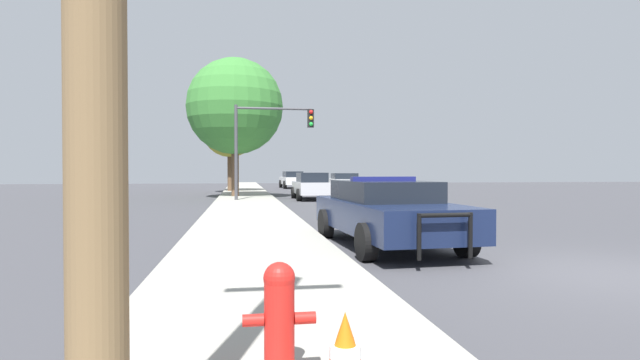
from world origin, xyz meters
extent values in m
plane|color=#3D3D42|center=(0.00, 0.00, 0.00)|extent=(110.00, 110.00, 0.00)
cube|color=#99968C|center=(-5.10, 0.00, 0.07)|extent=(3.00, 110.00, 0.13)
cube|color=#141E3D|center=(-2.41, 3.14, 0.63)|extent=(2.21, 4.96, 0.60)
cube|color=black|center=(-2.43, 3.38, 1.13)|extent=(1.80, 2.62, 0.41)
cylinder|color=black|center=(-1.39, 1.69, 0.33)|extent=(0.28, 0.68, 0.66)
cylinder|color=black|center=(-3.25, 1.58, 0.33)|extent=(0.28, 0.68, 0.66)
cylinder|color=black|center=(-1.58, 4.70, 0.33)|extent=(0.28, 0.68, 0.66)
cylinder|color=black|center=(-3.44, 4.58, 0.33)|extent=(0.28, 0.68, 0.66)
cylinder|color=black|center=(-1.82, 0.62, 0.54)|extent=(0.07, 0.07, 0.72)
cylinder|color=black|center=(-2.68, 0.57, 0.54)|extent=(0.07, 0.07, 0.72)
cylinder|color=black|center=(-2.25, 0.60, 0.86)|extent=(0.91, 0.13, 0.07)
cube|color=navy|center=(-2.43, 3.38, 1.38)|extent=(1.38, 0.29, 0.09)
cube|color=navy|center=(-1.46, 3.20, 0.66)|extent=(0.23, 3.49, 0.17)
cylinder|color=red|center=(-5.09, -3.23, 0.45)|extent=(0.21, 0.21, 0.65)
sphere|color=red|center=(-5.09, -3.23, 0.80)|extent=(0.22, 0.22, 0.22)
cylinder|color=red|center=(-5.27, -3.23, 0.52)|extent=(0.15, 0.08, 0.08)
cylinder|color=red|center=(-4.91, -3.23, 0.52)|extent=(0.15, 0.08, 0.08)
cylinder|color=#424247|center=(-5.60, 17.91, 2.44)|extent=(0.16, 0.16, 4.62)
cylinder|color=#424247|center=(-3.77, 17.91, 4.60)|extent=(3.67, 0.11, 0.11)
cube|color=black|center=(-1.94, 17.91, 4.15)|extent=(0.30, 0.24, 0.90)
sphere|color=red|center=(-1.94, 17.78, 4.45)|extent=(0.20, 0.20, 0.20)
sphere|color=orange|center=(-1.94, 17.78, 4.15)|extent=(0.20, 0.20, 0.20)
sphere|color=green|center=(-1.94, 17.78, 3.85)|extent=(0.20, 0.20, 0.20)
cube|color=silver|center=(-0.90, 37.20, 0.67)|extent=(1.96, 4.65, 0.63)
cube|color=black|center=(-0.89, 36.97, 1.24)|extent=(1.61, 2.44, 0.50)
cylinder|color=black|center=(-1.82, 38.57, 0.35)|extent=(0.27, 0.72, 0.71)
cylinder|color=black|center=(-0.12, 38.65, 0.35)|extent=(0.27, 0.72, 0.71)
cylinder|color=black|center=(-1.69, 35.74, 0.35)|extent=(0.27, 0.72, 0.71)
cylinder|color=black|center=(0.01, 35.82, 0.35)|extent=(0.27, 0.72, 0.71)
cube|color=silver|center=(1.65, 26.81, 0.66)|extent=(2.08, 4.61, 0.65)
cube|color=black|center=(1.66, 27.03, 1.18)|extent=(1.70, 2.43, 0.40)
cylinder|color=black|center=(2.47, 25.36, 0.33)|extent=(0.28, 0.67, 0.66)
cylinder|color=black|center=(0.68, 25.46, 0.33)|extent=(0.28, 0.67, 0.66)
cylinder|color=black|center=(2.62, 28.15, 0.33)|extent=(0.28, 0.67, 0.66)
cylinder|color=black|center=(0.83, 28.25, 0.33)|extent=(0.28, 0.67, 0.66)
cube|color=#B7B7BC|center=(-1.65, 19.80, 0.63)|extent=(1.66, 4.41, 0.62)
cube|color=black|center=(-1.65, 19.58, 1.19)|extent=(1.42, 2.29, 0.50)
cylinder|color=black|center=(-2.46, 21.17, 0.32)|extent=(0.24, 0.64, 0.64)
cylinder|color=black|center=(-0.84, 21.17, 0.32)|extent=(0.24, 0.64, 0.64)
cylinder|color=black|center=(-2.46, 18.44, 0.32)|extent=(0.24, 0.64, 0.64)
cylinder|color=black|center=(-0.84, 18.44, 0.32)|extent=(0.24, 0.64, 0.64)
cylinder|color=brown|center=(-6.14, 28.97, 1.76)|extent=(0.36, 0.36, 3.25)
sphere|color=#999933|center=(-6.14, 28.97, 4.46)|extent=(3.92, 3.92, 3.92)
cylinder|color=brown|center=(-5.70, 21.58, 1.90)|extent=(0.41, 0.41, 3.53)
sphere|color=#387A33|center=(-5.70, 21.58, 5.14)|extent=(5.36, 5.36, 5.36)
cone|color=orange|center=(-4.72, -3.67, 0.40)|extent=(0.36, 0.36, 0.55)
cylinder|color=white|center=(-4.72, -3.67, 0.43)|extent=(0.20, 0.20, 0.08)
camera|label=1|loc=(-5.35, -6.67, 1.55)|focal=28.00mm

